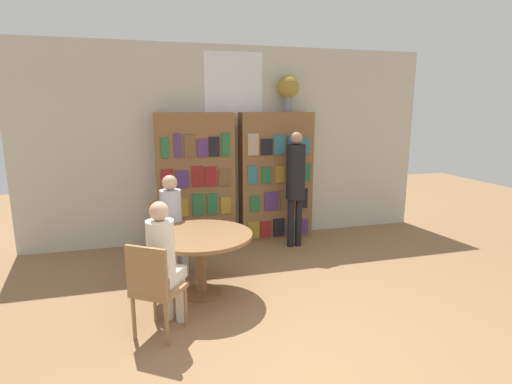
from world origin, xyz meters
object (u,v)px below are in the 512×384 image
bookshelf_right (276,177)px  flower_vase (288,88)px  chair_near_camera (154,286)px  seated_reader_right (164,257)px  chair_left_side (168,231)px  librarian_standing (296,178)px  bookshelf_left (196,180)px  reading_table (200,244)px  seated_reader_left (173,218)px

bookshelf_right → flower_vase: bearing=1.5°
chair_near_camera → seated_reader_right: size_ratio=0.72×
seated_reader_right → flower_vase: bearing=83.4°
chair_left_side → librarian_standing: librarian_standing is taller
bookshelf_left → reading_table: bearing=-96.0°
chair_left_side → seated_reader_right: 1.49m
reading_table → bookshelf_right: bearing=50.3°
chair_near_camera → librarian_standing: size_ratio=0.52×
chair_left_side → seated_reader_left: bearing=90.0°
chair_near_camera → librarian_standing: (2.12, 2.01, 0.54)m
bookshelf_right → seated_reader_right: size_ratio=1.61×
chair_left_side → seated_reader_left: 0.28m
bookshelf_left → bookshelf_right: 1.27m
reading_table → librarian_standing: 2.08m
bookshelf_left → seated_reader_left: bookshelf_left is taller
reading_table → seated_reader_right: bearing=-124.5°
bookshelf_left → flower_vase: bearing=0.2°
bookshelf_left → chair_near_camera: 2.65m
reading_table → chair_left_side: size_ratio=1.28×
librarian_standing → seated_reader_right: bearing=-137.3°
bookshelf_left → chair_near_camera: size_ratio=2.22×
chair_left_side → librarian_standing: (1.90, 0.39, 0.54)m
flower_vase → bookshelf_left: bearing=-179.8°
bookshelf_right → librarian_standing: bearing=-74.3°
bookshelf_right → seated_reader_left: bookshelf_right is taller
seated_reader_left → bookshelf_left: bearing=-131.8°
chair_near_camera → chair_left_side: size_ratio=1.00×
flower_vase → chair_near_camera: 3.80m
reading_table → seated_reader_right: (-0.42, -0.61, 0.12)m
chair_left_side → seated_reader_left: size_ratio=0.72×
chair_left_side → librarian_standing: bearing=171.9°
chair_near_camera → reading_table: bearing=90.0°
bookshelf_right → reading_table: (-1.46, -1.75, -0.41)m
bookshelf_right → chair_near_camera: bearing=-128.2°
seated_reader_left → bookshelf_right: bearing=-167.7°
librarian_standing → bookshelf_right: bearing=105.7°
reading_table → chair_near_camera: bearing=-124.5°
seated_reader_left → seated_reader_right: (-0.17, -1.30, -0.01)m
flower_vase → librarian_standing: bearing=-95.0°
reading_table → seated_reader_left: size_ratio=0.92×
seated_reader_left → reading_table: bearing=90.0°
seated_reader_left → librarian_standing: size_ratio=0.73×
bookshelf_left → reading_table: 1.81m
bookshelf_right → flower_vase: 1.38m
bookshelf_left → seated_reader_right: bookshelf_left is taller
seated_reader_left → librarian_standing: 1.95m
chair_near_camera → seated_reader_right: 0.27m
reading_table → seated_reader_right: seated_reader_right is taller
bookshelf_right → seated_reader_left: size_ratio=1.59×
chair_near_camera → seated_reader_left: seated_reader_left is taller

